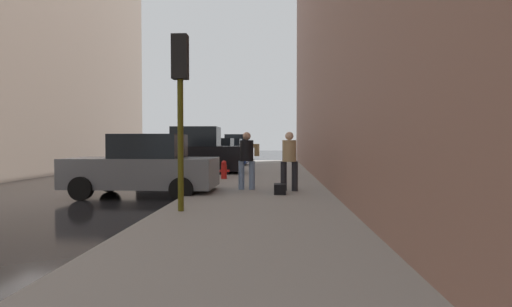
# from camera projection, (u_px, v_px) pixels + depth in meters

# --- Properties ---
(ground_plane) EXTENTS (120.00, 120.00, 0.00)m
(ground_plane) POSITION_uv_depth(u_px,v_px,m) (43.00, 199.00, 11.02)
(ground_plane) COLOR black
(sidewalk) EXTENTS (4.00, 40.00, 0.15)m
(sidewalk) POSITION_uv_depth(u_px,v_px,m) (259.00, 197.00, 10.71)
(sidewalk) COLOR gray
(sidewalk) RESTS_ON ground_plane
(parked_gray_coupe) EXTENTS (4.22, 2.09, 1.79)m
(parked_gray_coupe) POSITION_uv_depth(u_px,v_px,m) (144.00, 167.00, 11.50)
(parked_gray_coupe) COLOR slate
(parked_gray_coupe) RESTS_ON ground_plane
(parked_black_suv) EXTENTS (4.62, 2.10, 2.25)m
(parked_black_suv) POSITION_uv_depth(u_px,v_px,m) (193.00, 154.00, 18.24)
(parked_black_suv) COLOR black
(parked_black_suv) RESTS_ON ground_plane
(parked_blue_sedan) EXTENTS (4.26, 2.18, 1.79)m
(parked_blue_sedan) POSITION_uv_depth(u_px,v_px,m) (215.00, 153.00, 24.63)
(parked_blue_sedan) COLOR navy
(parked_blue_sedan) RESTS_ON ground_plane
(parked_silver_sedan) EXTENTS (4.26, 2.17, 1.79)m
(parked_silver_sedan) POSITION_uv_depth(u_px,v_px,m) (227.00, 151.00, 30.55)
(parked_silver_sedan) COLOR #B7BABF
(parked_silver_sedan) RESTS_ON ground_plane
(parked_bronze_suv) EXTENTS (4.63, 2.11, 2.25)m
(parked_bronze_suv) POSITION_uv_depth(u_px,v_px,m) (235.00, 148.00, 36.77)
(parked_bronze_suv) COLOR brown
(parked_bronze_suv) RESTS_ON ground_plane
(fire_hydrant) EXTENTS (0.42, 0.22, 0.70)m
(fire_hydrant) POSITION_uv_depth(u_px,v_px,m) (224.00, 170.00, 15.31)
(fire_hydrant) COLOR red
(fire_hydrant) RESTS_ON sidewalk
(traffic_light) EXTENTS (0.32, 0.32, 3.60)m
(traffic_light) POSITION_uv_depth(u_px,v_px,m) (180.00, 84.00, 8.14)
(traffic_light) COLOR #514C0F
(traffic_light) RESTS_ON sidewalk
(pedestrian_in_jeans) EXTENTS (0.51, 0.43, 1.71)m
(pedestrian_in_jeans) POSITION_uv_depth(u_px,v_px,m) (247.00, 157.00, 11.89)
(pedestrian_in_jeans) COLOR #728CB2
(pedestrian_in_jeans) RESTS_ON sidewalk
(pedestrian_in_tan_coat) EXTENTS (0.50, 0.40, 1.71)m
(pedestrian_in_tan_coat) POSITION_uv_depth(u_px,v_px,m) (289.00, 158.00, 11.52)
(pedestrian_in_tan_coat) COLOR black
(pedestrian_in_tan_coat) RESTS_ON sidewalk
(duffel_bag) EXTENTS (0.32, 0.44, 0.28)m
(duffel_bag) POSITION_uv_depth(u_px,v_px,m) (280.00, 189.00, 10.84)
(duffel_bag) COLOR black
(duffel_bag) RESTS_ON sidewalk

